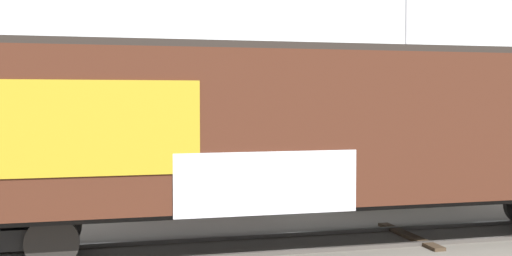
{
  "coord_description": "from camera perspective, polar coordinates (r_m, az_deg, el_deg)",
  "views": [
    {
      "loc": [
        -3.81,
        -11.81,
        2.94
      ],
      "look_at": [
        -0.26,
        2.93,
        2.2
      ],
      "focal_mm": 43.65,
      "sensor_mm": 36.0,
      "label": 1
    }
  ],
  "objects": [
    {
      "name": "track",
      "position": [
        12.76,
        4.63,
        -10.35
      ],
      "size": [
        60.01,
        2.94,
        0.08
      ],
      "color": "#4C4742",
      "rests_on": "ground_plane"
    },
    {
      "name": "parked_car_white",
      "position": [
        16.77,
        -5.83,
        -4.42
      ],
      "size": [
        4.33,
        2.13,
        1.68
      ],
      "color": "silver",
      "rests_on": "ground_plane"
    },
    {
      "name": "flagpole",
      "position": [
        28.78,
        13.65,
        8.15
      ],
      "size": [
        0.67,
        1.41,
        9.03
      ],
      "color": "silver",
      "rests_on": "ground_plane"
    },
    {
      "name": "ground_plane",
      "position": [
        12.75,
        4.3,
        -10.54
      ],
      "size": [
        260.0,
        260.0,
        0.0
      ],
      "primitive_type": "plane",
      "color": "slate"
    },
    {
      "name": "freight_car",
      "position": [
        12.56,
        6.22,
        -0.12
      ],
      "size": [
        16.92,
        3.09,
        4.03
      ],
      "color": "#472316",
      "rests_on": "ground_plane"
    },
    {
      "name": "hillside",
      "position": [
        74.74,
        -10.64,
        5.69
      ],
      "size": [
        142.01,
        30.12,
        18.37
      ],
      "color": "silver",
      "rests_on": "ground_plane"
    },
    {
      "name": "parked_car_green",
      "position": [
        18.25,
        12.01,
        -3.93
      ],
      "size": [
        4.89,
        2.34,
        1.64
      ],
      "color": "#1E5933",
      "rests_on": "ground_plane"
    }
  ]
}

